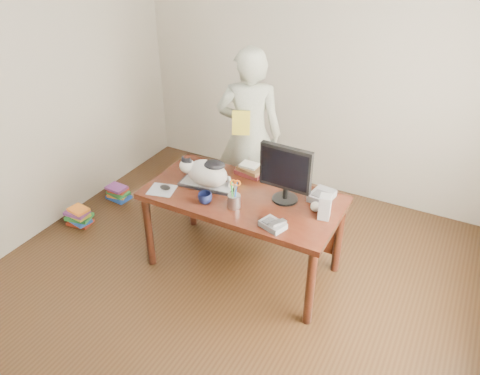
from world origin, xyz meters
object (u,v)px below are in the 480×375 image
pen_cup (234,200)px  mouse (165,187)px  desk (247,206)px  book_pile_a (79,216)px  monitor (286,171)px  speaker (325,207)px  baseball (315,207)px  book_pile_b (118,193)px  phone (273,224)px  keyboard (208,185)px  cat (205,172)px  coffee_mug (205,198)px  book_stack (251,170)px  person (249,135)px  calculator (322,196)px

pen_cup → mouse: pen_cup is taller
desk → book_pile_a: desk is taller
monitor → speaker: monitor is taller
desk → baseball: size_ratio=20.81×
speaker → book_pile_b: 2.55m
baseball → phone: bearing=-119.0°
keyboard → baseball: (0.92, 0.08, 0.02)m
desk → keyboard: keyboard is taller
cat → coffee_mug: (0.13, -0.22, -0.09)m
desk → book_stack: bearing=111.3°
keyboard → mouse: 0.35m
cat → pen_cup: 0.40m
cat → baseball: size_ratio=6.07×
mouse → book_stack: (0.50, 0.57, 0.02)m
person → calculator: bearing=124.5°
coffee_mug → phone: coffee_mug is taller
speaker → desk: bearing=164.0°
pen_cup → speaker: size_ratio=1.31×
coffee_mug → book_stack: 0.59m
pen_cup → person: size_ratio=0.15×
cat → person: 0.86m
book_pile_b → desk: bearing=-9.0°
calculator → book_pile_b: bearing=-174.7°
cat → book_pile_b: 1.64m
phone → speaker: 0.42m
monitor → book_pile_a: (-2.08, -0.28, -0.93)m
phone → baseball: phone is taller
desk → coffee_mug: size_ratio=14.21×
cat → speaker: size_ratio=2.45×
cat → book_pile_b: (-1.38, 0.37, -0.81)m
phone → speaker: speaker is taller
desk → speaker: size_ratio=8.38×
mouse → book_pile_a: size_ratio=0.40×
monitor → speaker: (0.36, -0.07, -0.17)m
keyboard → coffee_mug: size_ratio=4.40×
baseball → calculator: size_ratio=0.33×
monitor → coffee_mug: (-0.54, -0.32, -0.22)m
baseball → book_stack: (-0.70, 0.28, 0.00)m
phone → person: person is taller
desk → cat: size_ratio=3.43×
phone → book_stack: bearing=147.1°
book_stack → book_pile_b: (-1.62, 0.01, -0.72)m
speaker → person: (-1.05, 0.83, 0.01)m
book_stack → book_pile_b: 1.77m
calculator → book_stack: bearing=179.8°
book_stack → book_pile_a: book_stack is taller
phone → speaker: (0.28, 0.30, 0.07)m
keyboard → coffee_mug: (0.11, -0.23, 0.03)m
book_pile_b → mouse: bearing=-27.3°
mouse → person: size_ratio=0.06×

